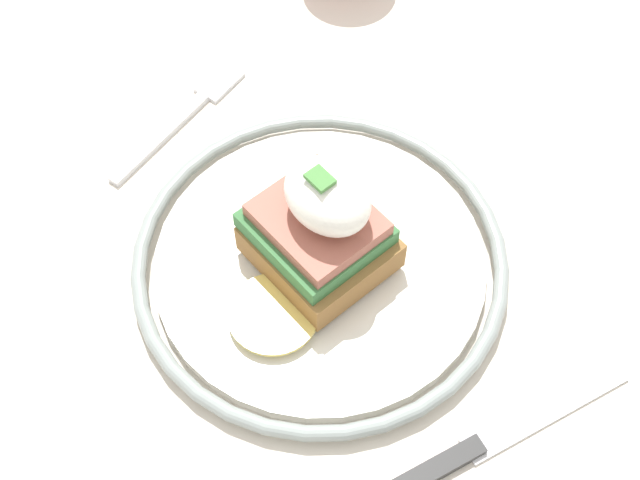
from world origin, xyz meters
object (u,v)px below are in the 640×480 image
sandwich (320,228)px  fork (184,116)px  plate (320,262)px  knife (471,450)px

sandwich → fork: sandwich is taller
plate → knife: bearing=-5.4°
fork → knife: bearing=-4.1°
fork → knife: knife is taller
knife → plate: bearing=174.6°
plate → fork: (-0.17, 0.01, -0.01)m
plate → knife: size_ratio=1.32×
sandwich → knife: 0.16m
plate → fork: plate is taller
fork → knife: (0.32, -0.02, 0.00)m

